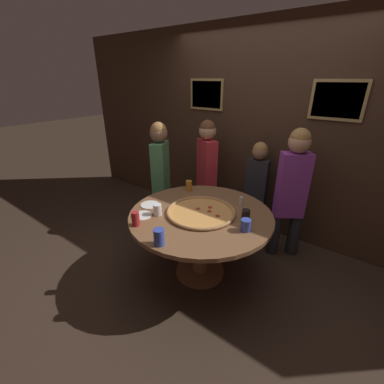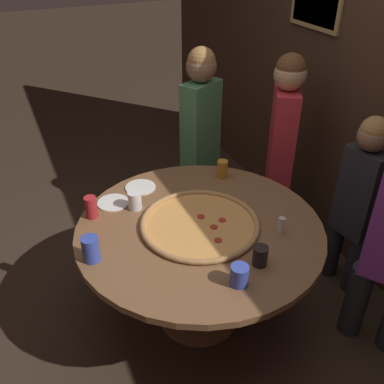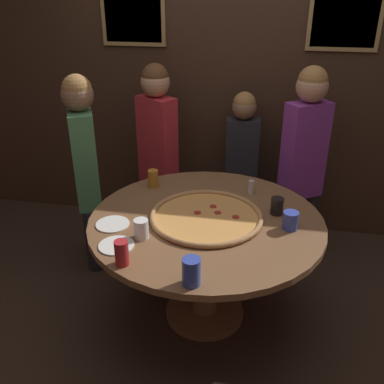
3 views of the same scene
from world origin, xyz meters
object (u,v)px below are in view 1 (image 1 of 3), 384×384
at_px(white_plate_left_side, 142,215).
at_px(condiment_shaker, 241,201).
at_px(diner_centre_back, 256,185).
at_px(diner_far_left, 292,188).
at_px(drink_cup_front_edge, 246,225).
at_px(drink_cup_near_right, 157,210).
at_px(diner_side_right, 207,168).
at_px(white_plate_near_front, 150,205).
at_px(drink_cup_near_left, 189,186).
at_px(dining_table, 201,226).
at_px(drink_cup_centre_back, 246,215).
at_px(drink_cup_far_right, 159,237).
at_px(diner_side_left, 161,172).
at_px(drink_cup_far_left, 136,219).
at_px(giant_pizza, 201,212).

distance_m(white_plate_left_side, condiment_shaker, 1.02).
bearing_deg(diner_centre_back, white_plate_left_side, 62.61).
height_order(white_plate_left_side, diner_centre_back, diner_centre_back).
bearing_deg(diner_far_left, drink_cup_front_edge, 49.53).
height_order(drink_cup_near_right, diner_side_right, diner_side_right).
distance_m(white_plate_near_front, diner_far_left, 1.55).
distance_m(white_plate_near_front, white_plate_left_side, 0.23).
bearing_deg(drink_cup_near_left, dining_table, -40.91).
bearing_deg(white_plate_near_front, drink_cup_centre_back, 18.50).
bearing_deg(drink_cup_far_right, diner_side_left, 132.33).
relative_size(drink_cup_far_left, diner_side_left, 0.09).
bearing_deg(white_plate_left_side, drink_cup_near_left, 90.18).
height_order(drink_cup_front_edge, drink_cup_centre_back, same).
distance_m(dining_table, diner_side_left, 1.10).
height_order(dining_table, diner_far_left, diner_far_left).
bearing_deg(diner_centre_back, white_plate_near_front, 55.76).
xyz_separation_m(dining_table, diner_side_left, (-0.96, 0.46, 0.25)).
bearing_deg(drink_cup_front_edge, giant_pizza, 177.22).
relative_size(drink_cup_near_right, drink_cup_far_right, 0.80).
bearing_deg(drink_cup_near_right, drink_cup_centre_back, 29.66).
bearing_deg(diner_far_left, drink_cup_near_right, 17.99).
bearing_deg(white_plate_near_front, drink_cup_near_right, -26.22).
relative_size(drink_cup_centre_back, diner_centre_back, 0.08).
relative_size(drink_cup_far_right, diner_side_right, 0.09).
bearing_deg(giant_pizza, drink_cup_centre_back, 18.88).
height_order(drink_cup_far_right, diner_side_right, diner_side_right).
distance_m(drink_cup_far_left, white_plate_near_front, 0.41).
bearing_deg(white_plate_near_front, drink_cup_front_edge, 8.37).
bearing_deg(dining_table, drink_cup_far_right, -87.38).
bearing_deg(drink_cup_front_edge, diner_centre_back, 108.69).
relative_size(giant_pizza, diner_side_right, 0.46).
bearing_deg(diner_side_left, drink_cup_front_edge, -134.44).
xyz_separation_m(drink_cup_front_edge, drink_cup_near_left, (-0.92, 0.40, 0.01)).
xyz_separation_m(drink_cup_far_left, white_plate_near_front, (-0.19, 0.36, -0.06)).
height_order(dining_table, drink_cup_near_right, drink_cup_near_right).
bearing_deg(drink_cup_far_right, dining_table, 92.62).
height_order(drink_cup_front_edge, diner_far_left, diner_far_left).
distance_m(dining_table, drink_cup_near_left, 0.61).
bearing_deg(drink_cup_near_left, diner_side_left, 170.24).
height_order(drink_cup_near_right, diner_far_left, diner_far_left).
bearing_deg(condiment_shaker, drink_cup_near_right, -130.22).
distance_m(giant_pizza, diner_far_left, 1.08).
distance_m(drink_cup_near_right, drink_cup_far_right, 0.49).
bearing_deg(drink_cup_centre_back, white_plate_left_side, -148.06).
bearing_deg(white_plate_left_side, diner_far_left, 51.19).
distance_m(drink_cup_far_right, diner_side_right, 1.65).
relative_size(drink_cup_far_right, white_plate_near_front, 0.71).
xyz_separation_m(diner_side_left, diner_far_left, (1.56, 0.42, 0.02)).
xyz_separation_m(drink_cup_front_edge, white_plate_left_side, (-0.92, -0.36, -0.05)).
bearing_deg(white_plate_near_front, dining_table, 18.48).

